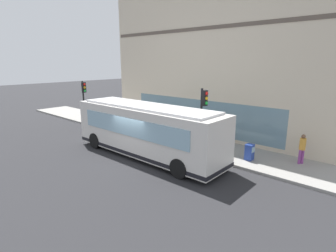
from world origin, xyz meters
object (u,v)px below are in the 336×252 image
(traffic_light_down_block, at_px, (84,94))
(pedestrian_near_building_entrance, at_px, (302,147))
(fire_hydrant, at_px, (179,130))
(city_bus_nearside, at_px, (146,131))
(pedestrian_by_light_pole, at_px, (101,114))
(newspaper_vending_box, at_px, (250,152))
(pedestrian_walking_along_curb, at_px, (216,128))
(traffic_light_near_corner, at_px, (203,108))

(traffic_light_down_block, height_order, pedestrian_near_building_entrance, traffic_light_down_block)
(traffic_light_down_block, xyz_separation_m, fire_hydrant, (2.26, -9.12, -2.20))
(city_bus_nearside, height_order, pedestrian_near_building_entrance, city_bus_nearside)
(pedestrian_by_light_pole, distance_m, newspaper_vending_box, 13.19)
(city_bus_nearside, relative_size, traffic_light_down_block, 2.74)
(pedestrian_walking_along_curb, xyz_separation_m, newspaper_vending_box, (-1.66, -3.25, -0.52))
(traffic_light_near_corner, distance_m, pedestrian_walking_along_curb, 2.92)
(traffic_light_near_corner, height_order, pedestrian_by_light_pole, traffic_light_near_corner)
(traffic_light_near_corner, height_order, traffic_light_down_block, traffic_light_near_corner)
(pedestrian_by_light_pole, bearing_deg, newspaper_vending_box, -87.14)
(newspaper_vending_box, bearing_deg, city_bus_nearside, 121.69)
(traffic_light_near_corner, bearing_deg, fire_hydrant, 59.52)
(city_bus_nearside, relative_size, newspaper_vending_box, 11.18)
(traffic_light_down_block, distance_m, newspaper_vending_box, 15.52)
(fire_hydrant, relative_size, pedestrian_by_light_pole, 0.42)
(newspaper_vending_box, bearing_deg, traffic_light_down_block, 93.19)
(pedestrian_by_light_pole, bearing_deg, traffic_light_near_corner, -89.99)
(pedestrian_near_building_entrance, xyz_separation_m, pedestrian_by_light_pole, (-1.95, 15.48, 0.08))
(fire_hydrant, height_order, pedestrian_by_light_pole, pedestrian_by_light_pole)
(city_bus_nearside, xyz_separation_m, traffic_light_near_corner, (2.44, -2.28, 1.27))
(traffic_light_near_corner, bearing_deg, pedestrian_near_building_entrance, -68.89)
(city_bus_nearside, xyz_separation_m, pedestrian_walking_along_curb, (4.75, -1.75, -0.43))
(traffic_light_near_corner, relative_size, traffic_light_down_block, 1.04)
(fire_hydrant, relative_size, pedestrian_near_building_entrance, 0.45)
(city_bus_nearside, relative_size, fire_hydrant, 13.60)
(pedestrian_by_light_pole, bearing_deg, city_bus_nearside, -106.63)
(city_bus_nearside, relative_size, traffic_light_near_corner, 2.62)
(pedestrian_walking_along_curb, relative_size, pedestrian_by_light_pole, 0.96)
(fire_hydrant, bearing_deg, pedestrian_near_building_entrance, -90.77)
(pedestrian_near_building_entrance, bearing_deg, newspaper_vending_box, 119.13)
(traffic_light_near_corner, xyz_separation_m, newspaper_vending_box, (0.66, -2.73, -2.22))
(traffic_light_near_corner, bearing_deg, city_bus_nearside, 136.90)
(pedestrian_near_building_entrance, height_order, pedestrian_walking_along_curb, pedestrian_walking_along_curb)
(traffic_light_down_block, relative_size, pedestrian_near_building_entrance, 2.26)
(fire_hydrant, distance_m, pedestrian_near_building_entrance, 8.57)
(city_bus_nearside, distance_m, pedestrian_by_light_pole, 8.52)
(pedestrian_by_light_pole, bearing_deg, traffic_light_down_block, 95.15)
(city_bus_nearside, distance_m, fire_hydrant, 4.78)
(traffic_light_down_block, distance_m, pedestrian_walking_along_curb, 12.46)
(fire_hydrant, xyz_separation_m, pedestrian_walking_along_curb, (0.25, -2.98, 0.61))
(fire_hydrant, bearing_deg, city_bus_nearside, -164.77)
(pedestrian_near_building_entrance, relative_size, newspaper_vending_box, 1.81)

